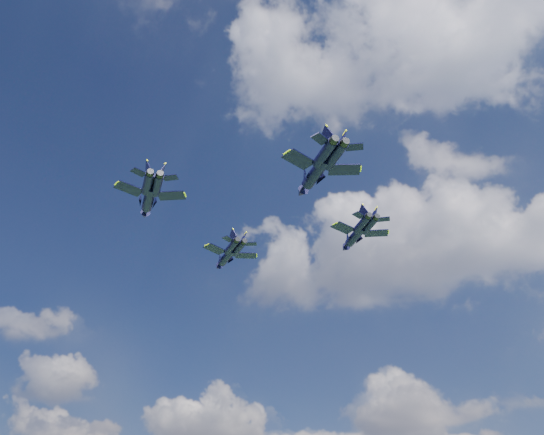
{
  "coord_description": "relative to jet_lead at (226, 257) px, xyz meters",
  "views": [
    {
      "loc": [
        35.35,
        -76.45,
        3.85
      ],
      "look_at": [
        -0.41,
        2.25,
        56.9
      ],
      "focal_mm": 40.0,
      "sensor_mm": 36.0,
      "label": 1
    }
  ],
  "objects": [
    {
      "name": "jet_slot",
      "position": [
        26.69,
        -21.96,
        -2.43
      ],
      "size": [
        14.0,
        14.13,
        3.83
      ],
      "rotation": [
        0.0,
        0.0,
        0.78
      ],
      "color": "black"
    },
    {
      "name": "jet_lead",
      "position": [
        0.0,
        0.0,
        0.0
      ],
      "size": [
        12.79,
        11.86,
        3.36
      ],
      "rotation": [
        0.0,
        0.0,
        0.85
      ],
      "color": "black"
    },
    {
      "name": "jet_right",
      "position": [
        25.99,
        -0.25,
        -1.65
      ],
      "size": [
        11.79,
        12.67,
        3.33
      ],
      "rotation": [
        0.0,
        0.0,
        0.72
      ],
      "color": "black"
    },
    {
      "name": "jet_left",
      "position": [
        -0.26,
        -25.71,
        -1.93
      ],
      "size": [
        12.35,
        13.24,
        3.49
      ],
      "rotation": [
        0.0,
        0.0,
        0.73
      ],
      "color": "black"
    }
  ]
}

